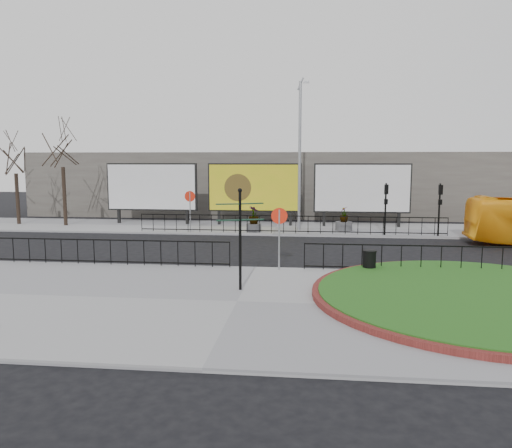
# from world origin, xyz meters

# --- Properties ---
(ground) EXTENTS (90.00, 90.00, 0.00)m
(ground) POSITION_xyz_m (0.00, 0.00, 0.00)
(ground) COLOR black
(ground) RESTS_ON ground
(pavement_near) EXTENTS (30.00, 10.00, 0.12)m
(pavement_near) POSITION_xyz_m (0.00, -5.00, 0.06)
(pavement_near) COLOR gray
(pavement_near) RESTS_ON ground
(pavement_far) EXTENTS (44.00, 6.00, 0.12)m
(pavement_far) POSITION_xyz_m (0.00, 12.00, 0.06)
(pavement_far) COLOR gray
(pavement_far) RESTS_ON ground
(brick_edge) EXTENTS (10.40, 10.40, 0.18)m
(brick_edge) POSITION_xyz_m (7.50, -4.00, 0.21)
(brick_edge) COLOR maroon
(brick_edge) RESTS_ON pavement_near
(grass_lawn) EXTENTS (10.00, 10.00, 0.22)m
(grass_lawn) POSITION_xyz_m (7.50, -4.00, 0.23)
(grass_lawn) COLOR #1E5416
(grass_lawn) RESTS_ON pavement_near
(railing_near_left) EXTENTS (10.00, 0.10, 1.10)m
(railing_near_left) POSITION_xyz_m (-6.00, -0.30, 0.67)
(railing_near_left) COLOR black
(railing_near_left) RESTS_ON pavement_near
(railing_near_right) EXTENTS (9.00, 0.10, 1.10)m
(railing_near_right) POSITION_xyz_m (6.50, -0.30, 0.67)
(railing_near_right) COLOR black
(railing_near_right) RESTS_ON pavement_near
(railing_far) EXTENTS (18.00, 0.10, 1.10)m
(railing_far) POSITION_xyz_m (1.00, 9.30, 0.67)
(railing_far) COLOR black
(railing_far) RESTS_ON pavement_far
(speed_sign_far) EXTENTS (0.64, 0.07, 2.47)m
(speed_sign_far) POSITION_xyz_m (-5.00, 9.40, 1.92)
(speed_sign_far) COLOR gray
(speed_sign_far) RESTS_ON pavement_far
(speed_sign_near) EXTENTS (0.64, 0.07, 2.47)m
(speed_sign_near) POSITION_xyz_m (1.00, -0.40, 1.92)
(speed_sign_near) COLOR gray
(speed_sign_near) RESTS_ON pavement_near
(billboard_left) EXTENTS (6.20, 0.31, 4.10)m
(billboard_left) POSITION_xyz_m (-8.50, 12.97, 2.60)
(billboard_left) COLOR black
(billboard_left) RESTS_ON pavement_far
(billboard_mid) EXTENTS (6.20, 0.31, 4.10)m
(billboard_mid) POSITION_xyz_m (-1.50, 12.97, 2.60)
(billboard_mid) COLOR black
(billboard_mid) RESTS_ON pavement_far
(billboard_right) EXTENTS (6.20, 0.31, 4.10)m
(billboard_right) POSITION_xyz_m (5.50, 12.97, 2.60)
(billboard_right) COLOR black
(billboard_right) RESTS_ON pavement_far
(lamp_post) EXTENTS (0.74, 0.18, 9.23)m
(lamp_post) POSITION_xyz_m (1.51, 11.00, 4.83)
(lamp_post) COLOR gray
(lamp_post) RESTS_ON pavement_far
(signal_pole_a) EXTENTS (0.22, 0.26, 3.00)m
(signal_pole_a) POSITION_xyz_m (6.50, 9.34, 2.10)
(signal_pole_a) COLOR black
(signal_pole_a) RESTS_ON pavement_far
(signal_pole_b) EXTENTS (0.22, 0.26, 3.00)m
(signal_pole_b) POSITION_xyz_m (9.50, 9.34, 2.10)
(signal_pole_b) COLOR black
(signal_pole_b) RESTS_ON pavement_far
(tree_left) EXTENTS (2.00, 2.00, 7.00)m
(tree_left) POSITION_xyz_m (-14.00, 11.50, 3.62)
(tree_left) COLOR #2D2119
(tree_left) RESTS_ON pavement_far
(tree_mid) EXTENTS (2.00, 2.00, 6.20)m
(tree_mid) POSITION_xyz_m (-17.50, 11.80, 3.22)
(tree_mid) COLOR #2D2119
(tree_mid) RESTS_ON pavement_far
(building_backdrop) EXTENTS (40.00, 10.00, 5.00)m
(building_backdrop) POSITION_xyz_m (0.00, 22.00, 2.50)
(building_backdrop) COLOR #5F5B53
(building_backdrop) RESTS_ON ground
(fingerpost_sign) EXTENTS (1.57, 0.76, 3.42)m
(fingerpost_sign) POSITION_xyz_m (-0.10, -3.62, 2.18)
(fingerpost_sign) COLOR black
(fingerpost_sign) RESTS_ON pavement_near
(litter_bin) EXTENTS (0.54, 0.54, 0.89)m
(litter_bin) POSITION_xyz_m (4.50, -0.60, 0.57)
(litter_bin) COLOR black
(litter_bin) RESTS_ON pavement_near
(planter_b) EXTENTS (0.91, 0.91, 1.56)m
(planter_b) POSITION_xyz_m (-1.20, 9.91, 0.75)
(planter_b) COLOR #4C4C4F
(planter_b) RESTS_ON pavement_far
(planter_c) EXTENTS (1.03, 1.03, 1.48)m
(planter_c) POSITION_xyz_m (4.26, 11.00, 0.62)
(planter_c) COLOR #4C4C4F
(planter_c) RESTS_ON pavement_far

